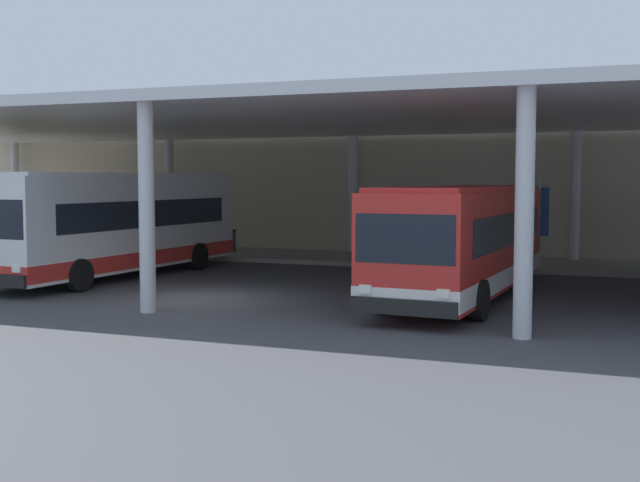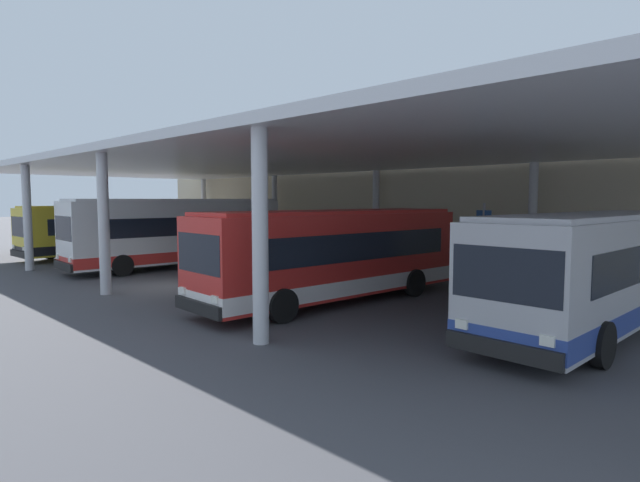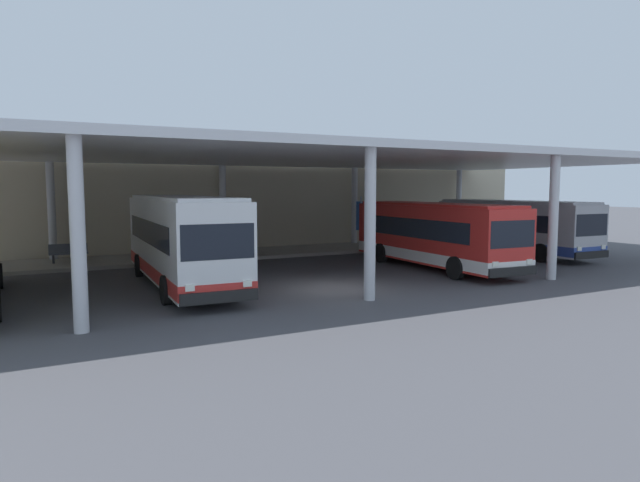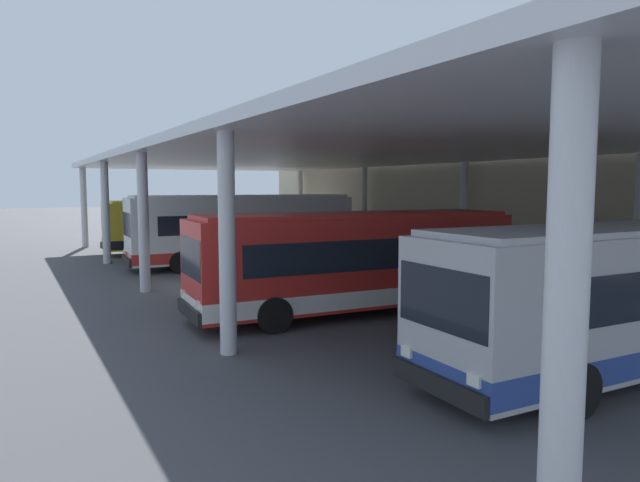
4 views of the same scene
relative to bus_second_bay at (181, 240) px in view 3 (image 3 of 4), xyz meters
The scene contains 10 objects.
ground_plane 6.38m from the bus_second_bay, 34.20° to the right, with size 200.00×200.00×0.00m, color #47474C.
platform_kerb 9.89m from the bus_second_bay, 58.74° to the left, with size 42.00×4.50×0.18m, color gray.
station_building_facade 12.74m from the bus_second_bay, 66.42° to the left, with size 48.00×1.60×7.10m, color #C1B293.
canopy_shelter 6.46m from the bus_second_bay, 22.27° to the left, with size 40.00×17.00×5.55m.
bus_second_bay is the anchor object (origin of this frame).
bus_middle_bay 12.09m from the bus_second_bay, ahead, with size 3.12×10.65×3.17m.
bus_far_bay 19.73m from the bus_second_bay, ahead, with size 2.89×10.58×3.17m.
bench_waiting 9.19m from the bus_second_bay, 113.15° to the left, with size 1.80×0.45×0.92m.
trash_bin 8.27m from the bus_second_bay, 90.01° to the left, with size 0.52×0.52×0.98m.
banner_sign 15.19m from the bus_second_bay, 29.63° to the left, with size 0.70×0.12×3.20m.
Camera 3 is at (-10.44, -18.39, 3.88)m, focal length 30.97 mm.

